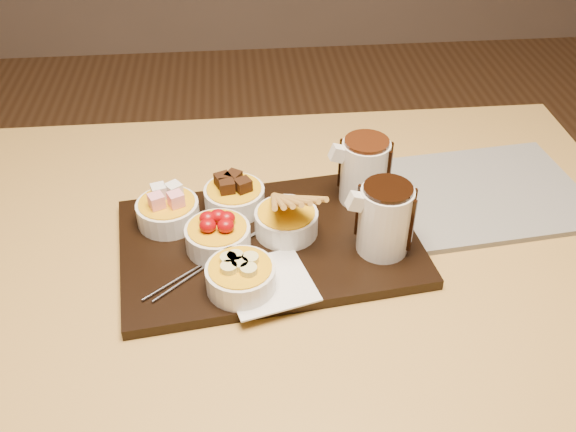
{
  "coord_description": "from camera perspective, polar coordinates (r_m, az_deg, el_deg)",
  "views": [
    {
      "loc": [
        -0.07,
        -0.79,
        1.41
      ],
      "look_at": [
        0.0,
        -0.02,
        0.81
      ],
      "focal_mm": 40.0,
      "sensor_mm": 36.0,
      "label": 1
    }
  ],
  "objects": [
    {
      "name": "fondue_skewers",
      "position": [
        0.97,
        -6.57,
        -3.64
      ],
      "size": [
        0.19,
        0.22,
        0.01
      ],
      "primitive_type": null,
      "rotation": [
        0.0,
        0.0,
        -0.89
      ],
      "color": "silver",
      "rests_on": "serving_board"
    },
    {
      "name": "pitcher_milk_chocolate",
      "position": [
        1.07,
        6.8,
        3.92
      ],
      "size": [
        0.09,
        0.09,
        0.11
      ],
      "primitive_type": "cylinder",
      "rotation": [
        0.0,
        0.0,
        0.12
      ],
      "color": "silver",
      "rests_on": "serving_board"
    },
    {
      "name": "bowl_marshmallows",
      "position": [
        1.05,
        -10.61,
        0.29
      ],
      "size": [
        0.1,
        0.1,
        0.04
      ],
      "primitive_type": "cylinder",
      "color": "white",
      "rests_on": "serving_board"
    },
    {
      "name": "bowl_cake",
      "position": [
        1.06,
        -4.77,
        1.55
      ],
      "size": [
        0.1,
        0.1,
        0.04
      ],
      "primitive_type": "cylinder",
      "color": "white",
      "rests_on": "serving_board"
    },
    {
      "name": "newspaper",
      "position": [
        1.18,
        17.15,
        1.97
      ],
      "size": [
        0.36,
        0.3,
        0.01
      ],
      "primitive_type": "cube",
      "rotation": [
        0.0,
        0.0,
        0.11
      ],
      "color": "beige",
      "rests_on": "dining_table"
    },
    {
      "name": "bowl_bananas",
      "position": [
        0.91,
        -4.22,
        -5.5
      ],
      "size": [
        0.1,
        0.1,
        0.04
      ],
      "primitive_type": "cylinder",
      "color": "white",
      "rests_on": "serving_board"
    },
    {
      "name": "bowl_strawberries",
      "position": [
        0.98,
        -6.24,
        -1.94
      ],
      "size": [
        0.1,
        0.1,
        0.04
      ],
      "primitive_type": "cylinder",
      "color": "white",
      "rests_on": "serving_board"
    },
    {
      "name": "pitcher_dark_chocolate",
      "position": [
        0.97,
        8.58,
        -0.37
      ],
      "size": [
        0.09,
        0.09,
        0.11
      ],
      "primitive_type": "cylinder",
      "rotation": [
        0.0,
        0.0,
        0.12
      ],
      "color": "silver",
      "rests_on": "serving_board"
    },
    {
      "name": "serving_board",
      "position": [
        1.01,
        -1.69,
        -2.37
      ],
      "size": [
        0.49,
        0.35,
        0.02
      ],
      "primitive_type": "cube",
      "rotation": [
        0.0,
        0.0,
        0.12
      ],
      "color": "black",
      "rests_on": "dining_table"
    },
    {
      "name": "dining_table",
      "position": [
        1.1,
        -0.26,
        -5.84
      ],
      "size": [
        1.2,
        0.8,
        0.75
      ],
      "color": "#BB9145",
      "rests_on": "ground"
    },
    {
      "name": "napkin",
      "position": [
        0.93,
        -1.73,
        -5.94
      ],
      "size": [
        0.15,
        0.15,
        0.0
      ],
      "primitive_type": "cube",
      "rotation": [
        0.0,
        0.0,
        0.26
      ],
      "color": "white",
      "rests_on": "serving_board"
    },
    {
      "name": "bowl_biscotti",
      "position": [
        1.01,
        -0.15,
        -0.56
      ],
      "size": [
        0.1,
        0.1,
        0.04
      ],
      "primitive_type": "cylinder",
      "color": "white",
      "rests_on": "serving_board"
    }
  ]
}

